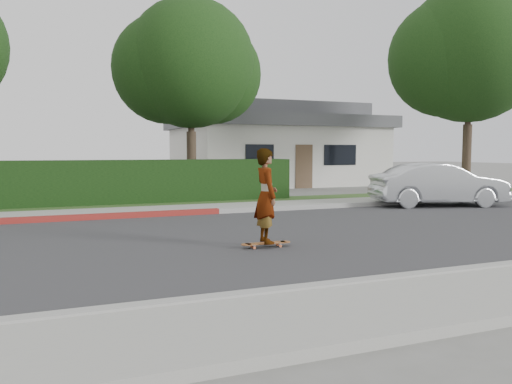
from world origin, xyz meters
TOP-DOWN VIEW (x-y plane):
  - ground at (0.00, 0.00)m, footprint 120.00×120.00m
  - road at (0.00, 0.00)m, footprint 60.00×8.00m
  - curb_near at (0.00, -4.10)m, footprint 60.00×0.20m
  - sidewalk_near at (0.00, -5.00)m, footprint 60.00×1.60m
  - curb_far at (0.00, 4.10)m, footprint 60.00×0.20m
  - sidewalk_far at (0.00, 5.00)m, footprint 60.00×1.60m
  - planting_strip at (0.00, 6.60)m, footprint 60.00×1.60m
  - hedge at (-3.00, 7.20)m, footprint 15.00×1.00m
  - tree_center at (1.49, 9.19)m, footprint 5.66×4.84m
  - tree_right at (12.49, 6.69)m, footprint 6.32×5.60m
  - house at (8.00, 16.00)m, footprint 10.60×8.60m
  - skateboard at (0.31, -1.05)m, footprint 0.96×0.21m
  - skateboarder at (0.31, -1.05)m, footprint 0.47×0.67m
  - car_silver at (8.25, 3.36)m, footprint 4.50×2.60m

SIDE VIEW (x-z plane):
  - ground at x=0.00m, z-range 0.00..0.00m
  - road at x=0.00m, z-range 0.00..0.01m
  - planting_strip at x=0.00m, z-range 0.00..0.10m
  - sidewalk_near at x=0.00m, z-range 0.00..0.12m
  - sidewalk_far at x=0.00m, z-range 0.00..0.12m
  - curb_near at x=0.00m, z-range 0.00..0.15m
  - curb_far at x=0.00m, z-range 0.00..0.15m
  - skateboard at x=0.31m, z-range 0.04..0.13m
  - car_silver at x=8.25m, z-range 0.00..1.40m
  - hedge at x=-3.00m, z-range 0.00..1.50m
  - skateboarder at x=0.31m, z-range 0.10..1.84m
  - house at x=8.00m, z-range -0.05..4.25m
  - tree_center at x=1.49m, z-range 1.18..8.62m
  - tree_right at x=12.49m, z-range 1.35..9.91m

